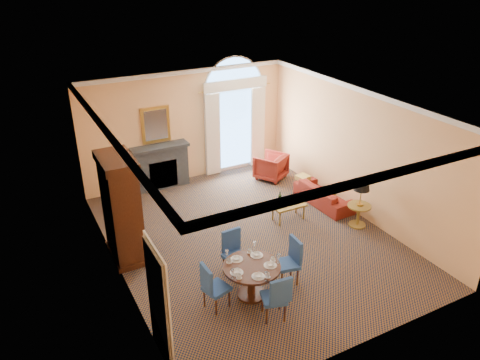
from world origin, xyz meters
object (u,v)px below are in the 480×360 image
armoire (122,210)px  sofa (324,195)px  side_table (361,197)px  armchair (271,166)px  coffee_table (288,205)px  dining_table (252,273)px

armoire → sofa: 5.34m
sofa → side_table: size_ratio=1.47×
armoire → armchair: armoire is taller
armchair → coffee_table: (-0.87, -2.26, 0.03)m
sofa → side_table: 1.39m
dining_table → armchair: size_ratio=1.34×
side_table → armoire: bearing=165.5°
sofa → side_table: side_table is taller
armoire → armchair: 5.26m
dining_table → armchair: bearing=54.8°
coffee_table → armchair: bearing=69.6°
coffee_table → side_table: side_table is taller
armoire → coffee_table: bearing=-4.9°
armoire → coffee_table: size_ratio=2.81×
sofa → side_table: bearing=179.3°
dining_table → armchair: 5.35m
armchair → coffee_table: size_ratio=0.99×
coffee_table → armoire: bearing=175.8°
coffee_table → side_table: bearing=-36.9°
armoire → dining_table: 3.08m
dining_table → armchair: dining_table is taller
dining_table → armoire: bearing=125.8°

